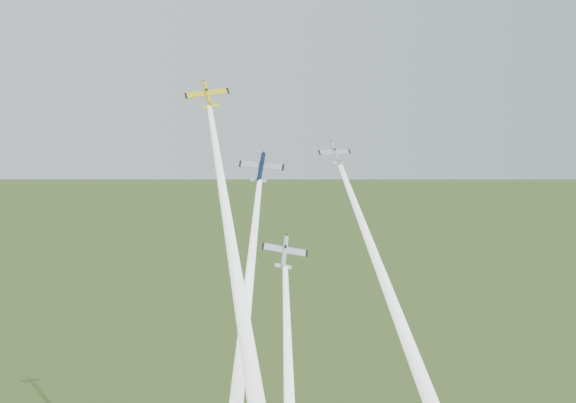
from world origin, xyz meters
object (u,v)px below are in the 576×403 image
object	(u,v)px
plane_silver_right	(336,153)
plane_silver_low	(285,252)
plane_yellow	(208,95)
plane_navy	(261,167)

from	to	relation	value
plane_silver_right	plane_silver_low	size ratio (longest dim) A/B	0.81
plane_yellow	plane_navy	xyz separation A→B (m)	(7.70, -9.98, -13.51)
plane_yellow	plane_silver_low	distance (m)	34.87
plane_silver_right	plane_navy	bearing A→B (deg)	-171.32
plane_navy	plane_silver_low	bearing A→B (deg)	-53.61
plane_yellow	plane_navy	bearing A→B (deg)	-47.92
plane_yellow	plane_navy	distance (m)	18.48
plane_yellow	plane_silver_right	bearing A→B (deg)	-11.12
plane_silver_right	plane_yellow	bearing A→B (deg)	161.92
plane_yellow	plane_navy	size ratio (longest dim) A/B	1.01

